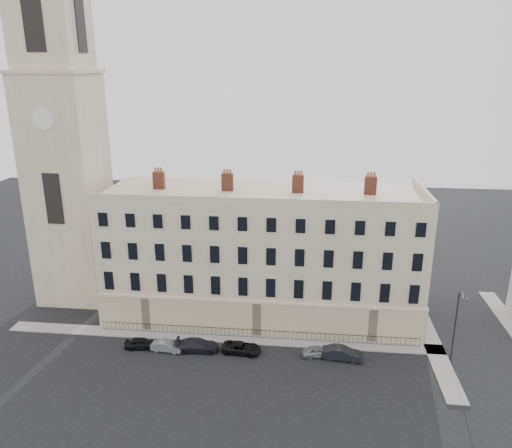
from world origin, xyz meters
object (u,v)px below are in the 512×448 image
(car_c, at_px, (197,345))
(streetlamp, at_px, (456,323))
(car_e, at_px, (317,351))
(car_b, at_px, (167,346))
(car_f, at_px, (342,353))
(car_a, at_px, (141,343))
(car_d, at_px, (241,348))

(car_c, relative_size, streetlamp, 0.60)
(car_c, bearing_deg, car_e, -92.93)
(car_b, bearing_deg, car_f, -84.17)
(car_b, bearing_deg, streetlamp, -82.50)
(car_c, distance_m, car_e, 12.54)
(car_f, distance_m, streetlamp, 11.70)
(car_f, bearing_deg, car_e, 89.22)
(car_b, relative_size, car_f, 0.81)
(car_a, relative_size, car_e, 1.06)
(car_a, bearing_deg, car_e, -95.68)
(car_d, height_order, car_f, car_f)
(car_c, height_order, car_d, car_c)
(car_b, xyz_separation_m, car_f, (18.22, 0.38, 0.13))
(car_c, relative_size, car_d, 1.10)
(car_c, xyz_separation_m, car_f, (15.02, 0.01, 0.02))
(car_a, distance_m, car_b, 2.86)
(car_e, bearing_deg, car_a, 81.34)
(car_a, relative_size, car_d, 0.84)
(car_d, xyz_separation_m, car_e, (7.89, 0.17, -0.01))
(streetlamp, bearing_deg, car_b, -162.83)
(car_a, height_order, car_b, car_a)
(car_b, distance_m, car_f, 18.22)
(car_b, bearing_deg, car_e, -82.99)
(car_c, distance_m, car_f, 15.02)
(car_a, bearing_deg, car_b, -101.44)
(car_e, xyz_separation_m, car_f, (2.48, -0.27, 0.12))
(car_d, distance_m, car_f, 10.37)
(car_a, distance_m, streetlamp, 32.41)
(car_a, bearing_deg, car_c, -95.60)
(car_b, bearing_deg, car_d, -81.86)
(car_f, relative_size, streetlamp, 0.54)
(car_c, relative_size, car_e, 1.39)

